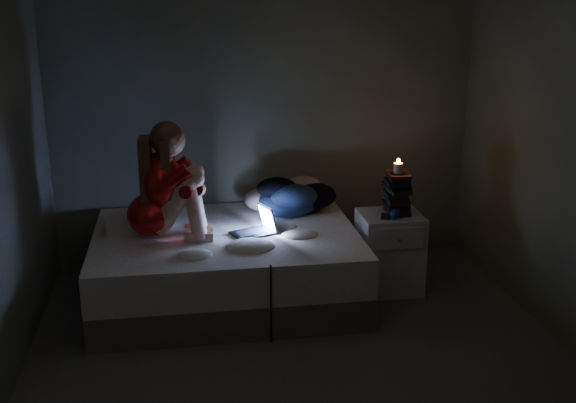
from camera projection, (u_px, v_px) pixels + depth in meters
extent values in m
cube|color=#444140|center=(305.00, 366.00, 4.47)|extent=(3.60, 3.80, 0.02)
cube|color=#444F3B|center=(265.00, 115.00, 5.89)|extent=(3.60, 0.02, 2.60)
cube|color=#444F3B|center=(413.00, 313.00, 2.28)|extent=(3.60, 0.02, 2.60)
cube|color=white|center=(137.00, 222.00, 5.32)|extent=(0.43, 0.31, 0.13)
cube|color=silver|center=(389.00, 252.00, 5.51)|extent=(0.48, 0.43, 0.64)
cylinder|color=beige|center=(398.00, 168.00, 5.33)|extent=(0.07, 0.07, 0.08)
cube|color=black|center=(386.00, 216.00, 5.34)|extent=(0.11, 0.15, 0.01)
sphere|color=navy|center=(395.00, 214.00, 5.29)|extent=(0.08, 0.08, 0.08)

